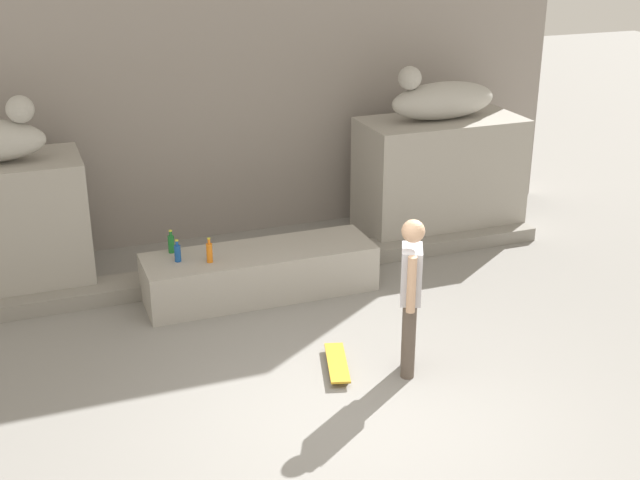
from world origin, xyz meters
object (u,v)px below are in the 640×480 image
(bottle_orange, at_px, (209,252))
(skateboard, at_px, (337,363))
(statue_reclining_right, at_px, (441,99))
(bottle_green, at_px, (171,243))
(bottle_blue, at_px, (178,253))
(skater, at_px, (411,291))

(bottle_orange, bearing_deg, skateboard, -65.43)
(statue_reclining_right, bearing_deg, bottle_orange, 15.36)
(statue_reclining_right, bearing_deg, skateboard, 44.87)
(bottle_green, bearing_deg, skateboard, -62.39)
(statue_reclining_right, bearing_deg, bottle_blue, 11.78)
(bottle_green, distance_m, bottle_blue, 0.30)
(bottle_orange, distance_m, bottle_blue, 0.38)
(skateboard, bearing_deg, bottle_orange, 40.67)
(statue_reclining_right, relative_size, bottle_blue, 6.01)
(bottle_green, bearing_deg, bottle_blue, -87.10)
(bottle_green, relative_size, bottle_blue, 1.05)
(skater, xyz_separation_m, skateboard, (-0.65, 0.31, -0.86))
(bottle_green, relative_size, bottle_orange, 0.94)
(statue_reclining_right, xyz_separation_m, bottle_orange, (-3.65, -1.25, -1.27))
(skateboard, bearing_deg, bottle_green, 43.71)
(bottle_green, bearing_deg, statue_reclining_right, 11.20)
(skateboard, bearing_deg, bottle_blue, 46.72)
(skateboard, distance_m, bottle_orange, 2.17)
(skateboard, height_order, bottle_orange, bottle_orange)
(statue_reclining_right, xyz_separation_m, skater, (-2.13, -3.44, -1.05))
(skateboard, distance_m, bottle_blue, 2.45)
(skater, xyz_separation_m, bottle_blue, (-1.86, 2.35, -0.24))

